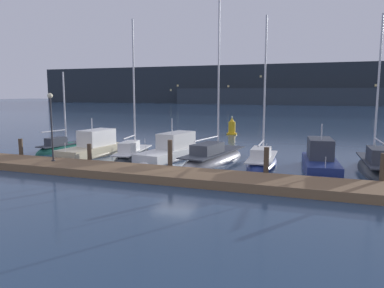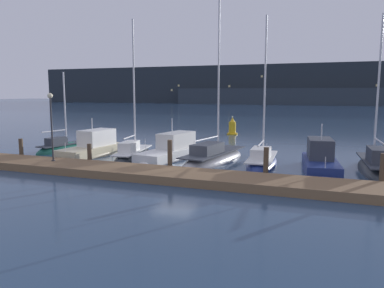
{
  "view_description": "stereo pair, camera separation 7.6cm",
  "coord_description": "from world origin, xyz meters",
  "px_view_note": "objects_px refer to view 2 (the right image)",
  "views": [
    {
      "loc": [
        8.73,
        -20.7,
        4.71
      ],
      "look_at": [
        0.0,
        3.02,
        1.2
      ],
      "focal_mm": 35.0,
      "sensor_mm": 36.0,
      "label": 1
    },
    {
      "loc": [
        8.8,
        -20.67,
        4.71
      ],
      "look_at": [
        0.0,
        3.02,
        1.2
      ],
      "focal_mm": 35.0,
      "sensor_mm": 36.0,
      "label": 2
    }
  ],
  "objects_px": {
    "sailboat_berth_3": "(133,155)",
    "sailboat_berth_8": "(375,169)",
    "motorboat_berth_7": "(320,165)",
    "dock_lamppost": "(51,116)",
    "sailboat_berth_6": "(262,163)",
    "sailboat_berth_1": "(62,150)",
    "motorboat_berth_2": "(93,151)",
    "channel_buoy": "(232,128)",
    "sailboat_berth_5": "(213,160)",
    "motorboat_berth_4": "(172,155)"
  },
  "relations": [
    {
      "from": "sailboat_berth_1",
      "to": "motorboat_berth_4",
      "type": "height_order",
      "value": "sailboat_berth_1"
    },
    {
      "from": "channel_buoy",
      "to": "dock_lamppost",
      "type": "height_order",
      "value": "dock_lamppost"
    },
    {
      "from": "sailboat_berth_1",
      "to": "sailboat_berth_8",
      "type": "relative_size",
      "value": 0.71
    },
    {
      "from": "sailboat_berth_1",
      "to": "motorboat_berth_2",
      "type": "bearing_deg",
      "value": -14.14
    },
    {
      "from": "motorboat_berth_4",
      "to": "sailboat_berth_3",
      "type": "bearing_deg",
      "value": -170.05
    },
    {
      "from": "motorboat_berth_2",
      "to": "motorboat_berth_4",
      "type": "height_order",
      "value": "motorboat_berth_4"
    },
    {
      "from": "motorboat_berth_2",
      "to": "channel_buoy",
      "type": "bearing_deg",
      "value": 69.87
    },
    {
      "from": "sailboat_berth_3",
      "to": "sailboat_berth_8",
      "type": "distance_m",
      "value": 16.05
    },
    {
      "from": "sailboat_berth_6",
      "to": "channel_buoy",
      "type": "height_order",
      "value": "sailboat_berth_6"
    },
    {
      "from": "sailboat_berth_6",
      "to": "sailboat_berth_8",
      "type": "bearing_deg",
      "value": 0.15
    },
    {
      "from": "motorboat_berth_2",
      "to": "dock_lamppost",
      "type": "distance_m",
      "value": 5.72
    },
    {
      "from": "dock_lamppost",
      "to": "motorboat_berth_2",
      "type": "bearing_deg",
      "value": 96.2
    },
    {
      "from": "motorboat_berth_2",
      "to": "channel_buoy",
      "type": "relative_size",
      "value": 3.15
    },
    {
      "from": "sailboat_berth_8",
      "to": "dock_lamppost",
      "type": "relative_size",
      "value": 2.35
    },
    {
      "from": "sailboat_berth_3",
      "to": "sailboat_berth_8",
      "type": "bearing_deg",
      "value": 1.47
    },
    {
      "from": "sailboat_berth_3",
      "to": "dock_lamppost",
      "type": "xyz_separation_m",
      "value": [
        -2.65,
        -5.26,
        3.09
      ]
    },
    {
      "from": "motorboat_berth_7",
      "to": "dock_lamppost",
      "type": "relative_size",
      "value": 1.49
    },
    {
      "from": "channel_buoy",
      "to": "sailboat_berth_1",
      "type": "bearing_deg",
      "value": -121.01
    },
    {
      "from": "sailboat_berth_8",
      "to": "sailboat_berth_3",
      "type": "bearing_deg",
      "value": -178.53
    },
    {
      "from": "motorboat_berth_4",
      "to": "dock_lamppost",
      "type": "relative_size",
      "value": 1.76
    },
    {
      "from": "motorboat_berth_2",
      "to": "dock_lamppost",
      "type": "relative_size",
      "value": 1.53
    },
    {
      "from": "sailboat_berth_1",
      "to": "sailboat_berth_8",
      "type": "xyz_separation_m",
      "value": [
        22.75,
        -0.09,
        0.07
      ]
    },
    {
      "from": "motorboat_berth_4",
      "to": "sailboat_berth_6",
      "type": "relative_size",
      "value": 0.73
    },
    {
      "from": "sailboat_berth_8",
      "to": "dock_lamppost",
      "type": "height_order",
      "value": "sailboat_berth_8"
    },
    {
      "from": "sailboat_berth_6",
      "to": "dock_lamppost",
      "type": "distance_m",
      "value": 13.64
    },
    {
      "from": "sailboat_berth_6",
      "to": "channel_buoy",
      "type": "distance_m",
      "value": 17.67
    },
    {
      "from": "sailboat_berth_1",
      "to": "motorboat_berth_4",
      "type": "xyz_separation_m",
      "value": [
        9.61,
        0.01,
        0.17
      ]
    },
    {
      "from": "channel_buoy",
      "to": "dock_lamppost",
      "type": "bearing_deg",
      "value": -104.69
    },
    {
      "from": "sailboat_berth_6",
      "to": "channel_buoy",
      "type": "relative_size",
      "value": 4.99
    },
    {
      "from": "motorboat_berth_2",
      "to": "dock_lamppost",
      "type": "bearing_deg",
      "value": -83.8
    },
    {
      "from": "dock_lamppost",
      "to": "sailboat_berth_3",
      "type": "bearing_deg",
      "value": 63.25
    },
    {
      "from": "sailboat_berth_3",
      "to": "sailboat_berth_1",
      "type": "bearing_deg",
      "value": 175.71
    },
    {
      "from": "motorboat_berth_2",
      "to": "sailboat_berth_6",
      "type": "bearing_deg",
      "value": 3.56
    },
    {
      "from": "dock_lamppost",
      "to": "sailboat_berth_1",
      "type": "bearing_deg",
      "value": 125.13
    },
    {
      "from": "sailboat_berth_3",
      "to": "motorboat_berth_4",
      "type": "distance_m",
      "value": 2.95
    },
    {
      "from": "sailboat_berth_1",
      "to": "dock_lamppost",
      "type": "xyz_separation_m",
      "value": [
        4.06,
        -5.76,
        3.14
      ]
    },
    {
      "from": "motorboat_berth_2",
      "to": "motorboat_berth_7",
      "type": "relative_size",
      "value": 1.03
    },
    {
      "from": "sailboat_berth_5",
      "to": "sailboat_berth_8",
      "type": "relative_size",
      "value": 1.22
    },
    {
      "from": "sailboat_berth_8",
      "to": "channel_buoy",
      "type": "xyz_separation_m",
      "value": [
        -12.88,
        16.52,
        0.6
      ]
    },
    {
      "from": "motorboat_berth_7",
      "to": "channel_buoy",
      "type": "xyz_separation_m",
      "value": [
        -9.82,
        17.05,
        0.45
      ]
    },
    {
      "from": "sailboat_berth_8",
      "to": "channel_buoy",
      "type": "distance_m",
      "value": 20.95
    },
    {
      "from": "sailboat_berth_1",
      "to": "sailboat_berth_6",
      "type": "bearing_deg",
      "value": -0.38
    },
    {
      "from": "sailboat_berth_8",
      "to": "sailboat_berth_1",
      "type": "bearing_deg",
      "value": 179.77
    },
    {
      "from": "motorboat_berth_4",
      "to": "channel_buoy",
      "type": "bearing_deg",
      "value": 89.09
    },
    {
      "from": "channel_buoy",
      "to": "sailboat_berth_8",
      "type": "bearing_deg",
      "value": -52.05
    },
    {
      "from": "sailboat_berth_3",
      "to": "dock_lamppost",
      "type": "distance_m",
      "value": 6.65
    },
    {
      "from": "motorboat_berth_2",
      "to": "sailboat_berth_8",
      "type": "distance_m",
      "value": 19.25
    },
    {
      "from": "sailboat_berth_5",
      "to": "dock_lamppost",
      "type": "bearing_deg",
      "value": -148.05
    },
    {
      "from": "sailboat_berth_5",
      "to": "motorboat_berth_4",
      "type": "bearing_deg",
      "value": 174.41
    },
    {
      "from": "sailboat_berth_6",
      "to": "sailboat_berth_8",
      "type": "relative_size",
      "value": 1.03
    }
  ]
}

